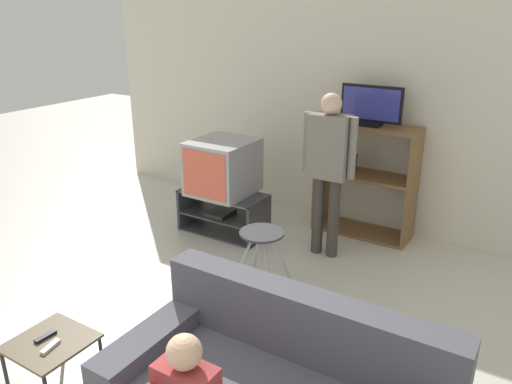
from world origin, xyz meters
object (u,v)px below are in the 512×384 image
(folding_stool, at_px, (262,241))
(snack_table, at_px, (51,346))
(remote_control_black, at_px, (46,336))
(remote_control_white, at_px, (50,347))
(media_shelf, at_px, (365,180))
(television_flat, at_px, (371,107))
(television_main, at_px, (223,167))
(tv_stand, at_px, (223,213))
(person_standing_adult, at_px, (329,161))

(folding_stool, height_order, snack_table, folding_stool)
(remote_control_black, bearing_deg, remote_control_white, -20.94)
(media_shelf, relative_size, television_flat, 1.89)
(folding_stool, xyz_separation_m, remote_control_black, (-0.57, -1.70, -0.11))
(television_flat, height_order, remote_control_black, television_flat)
(snack_table, relative_size, remote_control_black, 3.21)
(television_flat, bearing_deg, media_shelf, 114.45)
(television_flat, bearing_deg, remote_control_black, -105.06)
(television_main, height_order, folding_stool, television_main)
(tv_stand, bearing_deg, folding_stool, -39.67)
(remote_control_white, bearing_deg, remote_control_black, 144.29)
(television_main, xyz_separation_m, person_standing_adult, (1.16, 0.09, 0.23))
(person_standing_adult, bearing_deg, remote_control_white, -103.26)
(television_main, height_order, television_flat, television_flat)
(tv_stand, relative_size, remote_control_white, 6.57)
(tv_stand, distance_m, person_standing_adult, 1.38)
(television_flat, distance_m, remote_control_black, 3.57)
(remote_control_black, relative_size, person_standing_adult, 0.09)
(remote_control_black, xyz_separation_m, remote_control_white, (0.11, -0.05, 0.00))
(snack_table, bearing_deg, television_main, 100.40)
(folding_stool, bearing_deg, tv_stand, 140.33)
(tv_stand, bearing_deg, media_shelf, 31.36)
(remote_control_black, bearing_deg, tv_stand, 101.89)
(television_main, bearing_deg, snack_table, -79.60)
(television_flat, distance_m, snack_table, 3.58)
(tv_stand, bearing_deg, remote_control_white, -78.54)
(remote_control_black, bearing_deg, media_shelf, 77.70)
(folding_stool, distance_m, snack_table, 1.80)
(snack_table, bearing_deg, folding_stool, 73.08)
(media_shelf, distance_m, folding_stool, 1.64)
(tv_stand, xyz_separation_m, folding_stool, (0.98, -0.81, 0.25))
(snack_table, distance_m, remote_control_black, 0.07)
(remote_control_white, bearing_deg, person_standing_adult, 64.64)
(snack_table, bearing_deg, person_standing_adult, 75.34)
(remote_control_white, bearing_deg, media_shelf, 64.94)
(person_standing_adult, bearing_deg, television_main, -175.31)
(remote_control_white, distance_m, person_standing_adult, 2.82)
(television_flat, bearing_deg, remote_control_white, -103.04)
(television_main, xyz_separation_m, remote_control_white, (0.53, -2.59, -0.38))
(media_shelf, relative_size, person_standing_adult, 0.75)
(media_shelf, distance_m, snack_table, 3.43)
(television_flat, height_order, snack_table, television_flat)
(snack_table, distance_m, person_standing_adult, 2.81)
(media_shelf, height_order, folding_stool, media_shelf)
(television_main, height_order, remote_control_white, television_main)
(media_shelf, xyz_separation_m, remote_control_white, (-0.77, -3.36, -0.25))
(television_main, height_order, snack_table, television_main)
(television_flat, xyz_separation_m, remote_control_white, (-0.78, -3.35, -1.02))
(person_standing_adult, bearing_deg, media_shelf, 78.22)
(television_main, bearing_deg, folding_stool, -40.15)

